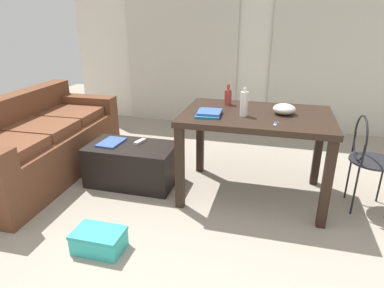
{
  "coord_description": "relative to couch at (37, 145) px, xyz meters",
  "views": [
    {
      "loc": [
        0.37,
        -1.27,
        1.58
      ],
      "look_at": [
        -0.37,
        1.56,
        0.43
      ],
      "focal_mm": 31.07,
      "sensor_mm": 36.0,
      "label": 1
    }
  ],
  "objects": [
    {
      "name": "wall_back",
      "position": [
        1.98,
        2.25,
        1.02
      ],
      "size": [
        5.54,
        0.1,
        2.69
      ],
      "primitive_type": "cube",
      "color": "silver",
      "rests_on": "ground"
    },
    {
      "name": "ground_plane",
      "position": [
        1.98,
        0.03,
        -0.33
      ],
      "size": [
        8.75,
        8.75,
        0.0
      ],
      "primitive_type": "plane",
      "color": "gray"
    },
    {
      "name": "scissors",
      "position": [
        2.36,
        -0.12,
        0.46
      ],
      "size": [
        0.05,
        0.1,
        0.0
      ],
      "color": "#9EA0A5",
      "rests_on": "craft_table"
    },
    {
      "name": "tv_remote_on_table",
      "position": [
        2.45,
        0.4,
        0.47
      ],
      "size": [
        0.06,
        0.16,
        0.02
      ],
      "primitive_type": "cube",
      "rotation": [
        0.0,
        0.0,
        -0.09
      ],
      "color": "black",
      "rests_on": "craft_table"
    },
    {
      "name": "wire_chair",
      "position": [
        3.11,
        0.14,
        0.19
      ],
      "size": [
        0.38,
        0.38,
        0.83
      ],
      "color": "black",
      "rests_on": "ground"
    },
    {
      "name": "craft_table",
      "position": [
        2.19,
        0.13,
        0.35
      ],
      "size": [
        1.27,
        0.84,
        0.79
      ],
      "color": "black",
      "rests_on": "ground"
    },
    {
      "name": "curtains",
      "position": [
        1.98,
        2.16,
        0.86
      ],
      "size": [
        3.79,
        0.03,
        2.37
      ],
      "color": "beige",
      "rests_on": "ground"
    },
    {
      "name": "coffee_table",
      "position": [
        1.02,
        0.07,
        -0.13
      ],
      "size": [
        0.85,
        0.49,
        0.4
      ],
      "color": "black",
      "rests_on": "ground"
    },
    {
      "name": "couch",
      "position": [
        0.0,
        0.0,
        0.0
      ],
      "size": [
        0.89,
        1.96,
        0.81
      ],
      "color": "brown",
      "rests_on": "ground"
    },
    {
      "name": "tv_remote_primary",
      "position": [
        1.08,
        0.16,
        0.08
      ],
      "size": [
        0.08,
        0.15,
        0.02
      ],
      "primitive_type": "cube",
      "rotation": [
        0.0,
        0.0,
        -0.24
      ],
      "color": "#B7B7B2",
      "rests_on": "coffee_table"
    },
    {
      "name": "bottle_near",
      "position": [
        2.09,
        0.03,
        0.56
      ],
      "size": [
        0.06,
        0.06,
        0.23
      ],
      "color": "beige",
      "rests_on": "craft_table"
    },
    {
      "name": "book_stack",
      "position": [
        1.81,
        -0.02,
        0.48
      ],
      "size": [
        0.22,
        0.29,
        0.04
      ],
      "color": "#1E668C",
      "rests_on": "craft_table"
    },
    {
      "name": "shoebox",
      "position": [
        1.22,
        -0.95,
        -0.25
      ],
      "size": [
        0.36,
        0.23,
        0.16
      ],
      "color": "#33B2AD",
      "rests_on": "ground"
    },
    {
      "name": "magazine",
      "position": [
        0.81,
        0.07,
        0.08
      ],
      "size": [
        0.21,
        0.29,
        0.02
      ],
      "primitive_type": "cube",
      "rotation": [
        0.0,
        0.0,
        -0.06
      ],
      "color": "#33519E",
      "rests_on": "coffee_table"
    },
    {
      "name": "bottle_far",
      "position": [
        1.9,
        0.36,
        0.54
      ],
      "size": [
        0.07,
        0.07,
        0.19
      ],
      "color": "#99332D",
      "rests_on": "craft_table"
    },
    {
      "name": "bowl",
      "position": [
        2.42,
        0.17,
        0.51
      ],
      "size": [
        0.19,
        0.19,
        0.09
      ],
      "primitive_type": "ellipsoid",
      "color": "beige",
      "rests_on": "craft_table"
    }
  ]
}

